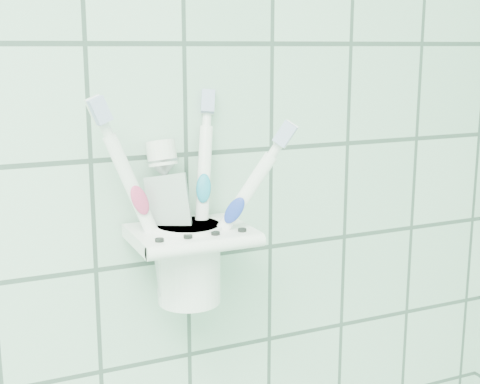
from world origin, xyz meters
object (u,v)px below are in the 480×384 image
(cup, at_px, (189,259))
(toothbrush_orange, at_px, (178,195))
(toothbrush_pink, at_px, (178,190))
(holder_bracket, at_px, (190,236))
(toothbrush_blue, at_px, (197,192))
(toothpaste_tube, at_px, (179,209))

(cup, bearing_deg, toothbrush_orange, -166.62)
(toothbrush_pink, relative_size, toothbrush_orange, 1.07)
(holder_bracket, xyz_separation_m, toothbrush_blue, (0.01, -0.01, 0.04))
(cup, height_order, toothpaste_tube, toothpaste_tube)
(toothbrush_blue, bearing_deg, toothpaste_tube, -171.09)
(holder_bracket, relative_size, cup, 1.43)
(toothbrush_pink, distance_m, toothbrush_orange, 0.00)
(toothbrush_blue, xyz_separation_m, toothpaste_tube, (-0.02, 0.00, -0.02))
(holder_bracket, height_order, toothpaste_tube, toothpaste_tube)
(holder_bracket, xyz_separation_m, toothbrush_pink, (-0.01, 0.00, 0.05))
(toothbrush_blue, height_order, toothbrush_orange, toothbrush_blue)
(toothpaste_tube, bearing_deg, toothbrush_orange, 112.62)
(toothbrush_blue, distance_m, toothbrush_orange, 0.02)
(holder_bracket, distance_m, toothpaste_tube, 0.03)
(holder_bracket, relative_size, toothbrush_pink, 0.55)
(toothbrush_pink, relative_size, toothpaste_tube, 1.29)
(holder_bracket, bearing_deg, toothbrush_orange, 175.54)
(cup, bearing_deg, toothbrush_blue, -58.19)
(cup, distance_m, toothbrush_blue, 0.07)
(toothbrush_blue, bearing_deg, cup, 141.56)
(cup, xyz_separation_m, toothbrush_pink, (-0.01, -0.00, 0.07))
(toothpaste_tube, bearing_deg, toothbrush_pink, 105.16)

